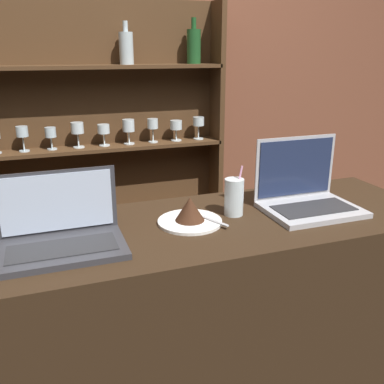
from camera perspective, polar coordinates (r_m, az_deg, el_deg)
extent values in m
cube|color=black|center=(1.64, 0.99, -19.70)|extent=(1.66, 0.54, 0.95)
cube|color=brown|center=(2.56, -9.65, 15.12)|extent=(7.00, 0.06, 2.70)
cube|color=#472D19|center=(2.67, 3.18, 5.16)|extent=(0.03, 0.18, 1.75)
cube|color=#472D19|center=(2.57, -11.71, 4.29)|extent=(1.39, 0.02, 1.75)
cube|color=#472D19|center=(2.60, -10.95, -3.63)|extent=(1.35, 0.18, 0.02)
cube|color=#472D19|center=(2.47, -11.56, 5.83)|extent=(1.35, 0.18, 0.02)
cube|color=#472D19|center=(2.42, -12.24, 16.00)|extent=(1.35, 0.18, 0.02)
cylinder|color=silver|center=(2.45, -21.44, 5.12)|extent=(0.05, 0.05, 0.01)
cylinder|color=silver|center=(2.44, -21.55, 6.03)|extent=(0.01, 0.01, 0.07)
cylinder|color=silver|center=(2.43, -21.73, 7.51)|extent=(0.06, 0.06, 0.05)
cylinder|color=silver|center=(2.45, -18.14, 5.47)|extent=(0.05, 0.05, 0.01)
cylinder|color=silver|center=(2.44, -18.22, 6.25)|extent=(0.01, 0.01, 0.06)
cylinder|color=silver|center=(2.43, -18.35, 7.57)|extent=(0.06, 0.06, 0.05)
cylinder|color=silver|center=(2.45, -14.85, 5.81)|extent=(0.06, 0.06, 0.01)
cylinder|color=silver|center=(2.45, -14.92, 6.72)|extent=(0.01, 0.01, 0.07)
cylinder|color=silver|center=(2.43, -15.05, 8.26)|extent=(0.07, 0.07, 0.06)
cylinder|color=silver|center=(2.47, -11.58, 6.12)|extent=(0.06, 0.06, 0.01)
cylinder|color=silver|center=(2.46, -11.63, 6.93)|extent=(0.01, 0.01, 0.06)
cylinder|color=silver|center=(2.45, -11.72, 8.24)|extent=(0.07, 0.07, 0.05)
cylinder|color=silver|center=(2.49, -8.36, 6.41)|extent=(0.06, 0.06, 0.01)
cylinder|color=silver|center=(2.48, -8.40, 7.24)|extent=(0.01, 0.01, 0.07)
cylinder|color=silver|center=(2.47, -8.47, 8.78)|extent=(0.07, 0.07, 0.07)
cylinder|color=silver|center=(2.52, -5.20, 6.68)|extent=(0.05, 0.05, 0.01)
cylinder|color=silver|center=(2.51, -5.23, 7.58)|extent=(0.01, 0.01, 0.08)
cylinder|color=silver|center=(2.50, -5.27, 9.07)|extent=(0.06, 0.06, 0.06)
cylinder|color=silver|center=(2.56, -2.12, 6.92)|extent=(0.06, 0.06, 0.01)
cylinder|color=silver|center=(2.55, -2.13, 7.66)|extent=(0.01, 0.01, 0.06)
cylinder|color=silver|center=(2.54, -2.15, 8.93)|extent=(0.07, 0.07, 0.05)
cylinder|color=silver|center=(2.61, 0.86, 7.13)|extent=(0.06, 0.06, 0.01)
cylinder|color=silver|center=(2.60, 0.86, 8.02)|extent=(0.01, 0.01, 0.08)
cylinder|color=silver|center=(2.59, 0.87, 9.41)|extent=(0.07, 0.07, 0.05)
cylinder|color=#B2C1C6|center=(2.44, -8.76, 18.40)|extent=(0.08, 0.08, 0.17)
cylinder|color=#B2C1C6|center=(2.44, -8.89, 20.99)|extent=(0.03, 0.03, 0.06)
cylinder|color=#1E4C23|center=(2.54, 0.23, 18.80)|extent=(0.08, 0.08, 0.18)
cylinder|color=#1E4C23|center=(2.55, 0.24, 21.57)|extent=(0.03, 0.03, 0.06)
cube|color=#333338|center=(1.25, -16.87, -7.37)|extent=(0.34, 0.22, 0.02)
cube|color=#28282B|center=(1.23, -16.88, -7.14)|extent=(0.29, 0.12, 0.00)
cube|color=#333338|center=(1.31, -17.58, -1.28)|extent=(0.34, 0.00, 0.19)
cube|color=silver|center=(1.31, -17.57, -1.31)|extent=(0.32, 0.01, 0.17)
cube|color=#ADADB2|center=(1.54, 15.62, -2.28)|extent=(0.32, 0.24, 0.02)
cube|color=#28282B|center=(1.53, 15.90, -2.06)|extent=(0.27, 0.13, 0.00)
cube|color=#ADADB2|center=(1.60, 13.59, 3.22)|extent=(0.32, 0.00, 0.23)
cube|color=#1E2847|center=(1.59, 13.64, 3.20)|extent=(0.30, 0.01, 0.20)
cylinder|color=white|center=(1.39, -0.29, -3.97)|extent=(0.21, 0.21, 0.01)
cone|color=#381E11|center=(1.38, -0.30, -2.27)|extent=(0.10, 0.10, 0.08)
cube|color=#B7B7BC|center=(1.39, 2.16, -3.61)|extent=(0.08, 0.16, 0.00)
cylinder|color=silver|center=(1.45, 5.61, -0.67)|extent=(0.07, 0.07, 0.13)
cylinder|color=#EA9EC6|center=(1.45, 6.05, 0.20)|extent=(0.04, 0.01, 0.17)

